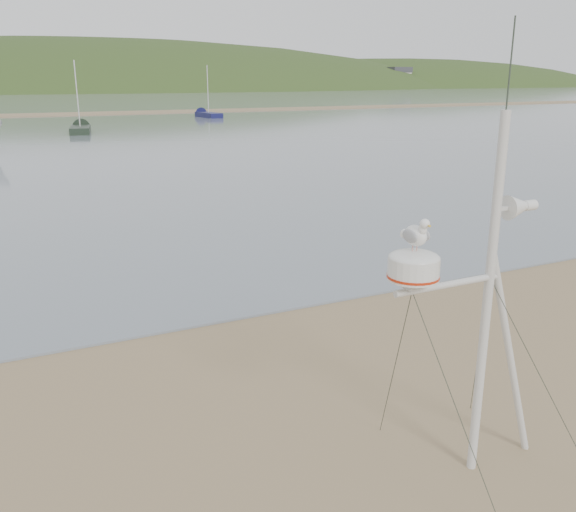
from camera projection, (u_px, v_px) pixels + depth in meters
name	position (u px, v px, depth m)	size (l,w,h in m)	color
ground	(137.00, 502.00, 6.14)	(560.00, 560.00, 0.00)	#7D6648
hill_ridge	(45.00, 146.00, 221.81)	(620.00, 180.00, 80.00)	#253817
mast_rig	(479.00, 378.00, 6.31)	(2.06, 2.20, 4.65)	silver
sailboat_dark_mid	(81.00, 128.00, 47.67)	(2.41, 5.91, 5.77)	black
sailboat_blue_far	(204.00, 114.00, 65.85)	(1.84, 5.83, 5.75)	#131443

